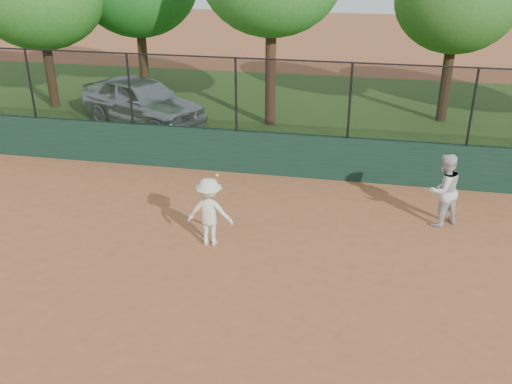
% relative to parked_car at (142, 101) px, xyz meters
% --- Properties ---
extents(ground, '(80.00, 80.00, 0.00)m').
position_rel_parked_car_xyz_m(ground, '(4.66, -9.56, -0.82)').
color(ground, '#A85C36').
rests_on(ground, ground).
extents(back_wall, '(26.00, 0.20, 1.20)m').
position_rel_parked_car_xyz_m(back_wall, '(4.66, -3.56, -0.22)').
color(back_wall, '#173323').
rests_on(back_wall, ground).
extents(grass_strip, '(36.00, 12.00, 0.01)m').
position_rel_parked_car_xyz_m(grass_strip, '(4.66, 2.44, -0.82)').
color(grass_strip, '#294E18').
rests_on(grass_strip, ground).
extents(parked_car, '(5.18, 3.85, 1.64)m').
position_rel_parked_car_xyz_m(parked_car, '(0.00, 0.00, 0.00)').
color(parked_car, silver).
rests_on(parked_car, ground).
extents(player_second, '(1.06, 1.02, 1.72)m').
position_rel_parked_car_xyz_m(player_second, '(9.44, -5.70, 0.04)').
color(player_second, silver).
rests_on(player_second, ground).
extents(player_main, '(0.99, 0.59, 1.74)m').
position_rel_parked_car_xyz_m(player_main, '(4.51, -7.61, -0.06)').
color(player_main, beige).
rests_on(player_main, ground).
extents(fence_assembly, '(26.00, 0.06, 2.00)m').
position_rel_parked_car_xyz_m(fence_assembly, '(4.63, -3.56, 1.41)').
color(fence_assembly, black).
rests_on(fence_assembly, back_wall).
extents(tree_3, '(4.05, 3.68, 5.86)m').
position_rel_parked_car_xyz_m(tree_3, '(10.22, 2.42, 3.28)').
color(tree_3, '#3B2713').
rests_on(tree_3, ground).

